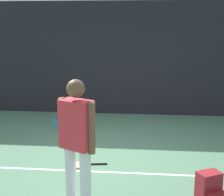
{
  "coord_description": "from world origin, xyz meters",
  "views": [
    {
      "loc": [
        0.56,
        -5.42,
        2.31
      ],
      "look_at": [
        0.0,
        0.4,
        1.0
      ],
      "focal_mm": 52.0,
      "sensor_mm": 36.0,
      "label": 1
    }
  ],
  "objects": [
    {
      "name": "water_bottle",
      "position": [
        -1.41,
        1.55,
        0.11
      ],
      "size": [
        0.07,
        0.07,
        0.22
      ],
      "primitive_type": "cylinder",
      "color": "#268CD8",
      "rests_on": "ground"
    },
    {
      "name": "tennis_player",
      "position": [
        -0.22,
        -1.75,
        0.97
      ],
      "size": [
        0.48,
        0.38,
        1.7
      ],
      "rotation": [
        0.0,
        0.0,
        -0.48
      ],
      "color": "white",
      "rests_on": "ground"
    },
    {
      "name": "backpack",
      "position": [
        1.46,
        -1.42,
        0.21
      ],
      "size": [
        0.36,
        0.37,
        0.44
      ],
      "rotation": [
        0.0,
        0.0,
        0.48
      ],
      "color": "maroon",
      "rests_on": "ground"
    },
    {
      "name": "court_line",
      "position": [
        0.0,
        -0.62,
        0.0
      ],
      "size": [
        9.0,
        0.05,
        0.0
      ],
      "primitive_type": "cube",
      "color": "white",
      "rests_on": "ground"
    },
    {
      "name": "tennis_racket",
      "position": [
        -0.43,
        -0.38,
        0.01
      ],
      "size": [
        0.63,
        0.37,
        0.03
      ],
      "rotation": [
        0.0,
        0.0,
        3.29
      ],
      "color": "black",
      "rests_on": "ground"
    },
    {
      "name": "ground_plane",
      "position": [
        0.0,
        0.0,
        0.0
      ],
      "size": [
        12.0,
        12.0,
        0.0
      ],
      "primitive_type": "plane",
      "color": "#4C7556"
    },
    {
      "name": "back_fence",
      "position": [
        0.0,
        3.0,
        1.46
      ],
      "size": [
        10.0,
        0.1,
        2.93
      ],
      "primitive_type": "cube",
      "color": "black",
      "rests_on": "ground"
    },
    {
      "name": "tennis_ball_near_player",
      "position": [
        -0.74,
        -0.04,
        0.03
      ],
      "size": [
        0.07,
        0.07,
        0.07
      ],
      "primitive_type": "sphere",
      "color": "#CCE033",
      "rests_on": "ground"
    }
  ]
}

